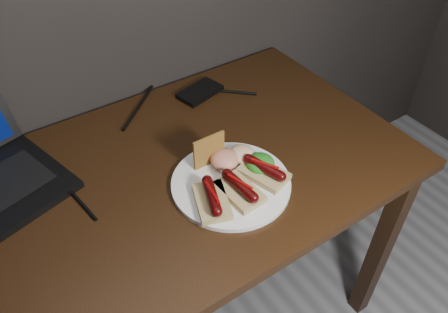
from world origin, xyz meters
TOP-DOWN VIEW (x-y plane):
  - desk at (0.00, 1.38)m, footprint 1.40×0.70m
  - hard_drive at (0.33, 1.63)m, footprint 0.15×0.10m
  - desk_cables at (-0.04, 1.55)m, footprint 0.98×0.41m
  - plate at (0.20, 1.26)m, footprint 0.32×0.32m
  - bread_sausage_left at (0.12, 1.23)m, footprint 0.10×0.13m
  - bread_sausage_center at (0.19, 1.22)m, footprint 0.08×0.12m
  - bread_sausage_right at (0.27, 1.24)m, footprint 0.10×0.13m
  - crispbread at (0.19, 1.35)m, footprint 0.09×0.01m
  - salad_greens at (0.28, 1.26)m, footprint 0.07×0.07m
  - salsa_mound at (0.22, 1.32)m, footprint 0.07×0.07m
  - coleslaw_mound at (0.26, 1.31)m, footprint 0.06×0.06m

SIDE VIEW (x-z plane):
  - desk at x=0.00m, z-range 0.29..1.04m
  - desk_cables at x=-0.04m, z-range 0.75..0.76m
  - plate at x=0.20m, z-range 0.75..0.76m
  - hard_drive at x=0.33m, z-range 0.75..0.77m
  - bread_sausage_left at x=0.12m, z-range 0.76..0.80m
  - bread_sausage_center at x=0.19m, z-range 0.76..0.80m
  - bread_sausage_right at x=0.27m, z-range 0.76..0.80m
  - coleslaw_mound at x=0.26m, z-range 0.76..0.80m
  - salad_greens at x=0.28m, z-range 0.76..0.80m
  - salsa_mound at x=0.22m, z-range 0.76..0.80m
  - crispbread at x=0.19m, z-range 0.76..0.85m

